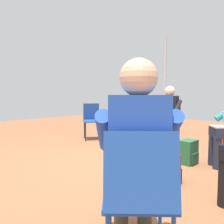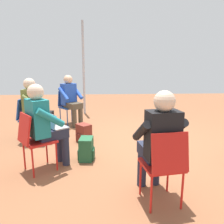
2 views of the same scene
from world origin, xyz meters
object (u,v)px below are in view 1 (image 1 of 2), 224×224
at_px(chair_north, 170,120).
at_px(chair_southeast, 139,191).
at_px(person_in_blue, 136,149).
at_px(backpack_near_laptop_user, 169,168).
at_px(backpack_by_empty_chair, 188,153).
at_px(chair_northwest, 92,118).
at_px(person_in_black, 168,112).

height_order(chair_north, chair_southeast, same).
relative_size(person_in_blue, backpack_near_laptop_user, 3.44).
bearing_deg(backpack_by_empty_chair, backpack_near_laptop_user, -83.21).
xyz_separation_m(chair_northwest, backpack_by_empty_chair, (2.49, -0.38, -0.34)).
height_order(chair_southeast, person_in_black, person_in_black).
relative_size(person_in_black, backpack_by_empty_chair, 3.44).
relative_size(person_in_blue, backpack_by_empty_chair, 3.44).
relative_size(chair_north, backpack_near_laptop_user, 2.36).
bearing_deg(backpack_by_empty_chair, chair_northwest, 171.35).
xyz_separation_m(person_in_blue, backpack_near_laptop_user, (-0.40, 1.28, -0.54)).
xyz_separation_m(chair_southeast, person_in_black, (-1.46, 3.27, 0.20)).
relative_size(chair_northwest, backpack_near_laptop_user, 2.36).
height_order(backpack_near_laptop_user, backpack_by_empty_chair, same).
bearing_deg(person_in_black, backpack_by_empty_chair, 121.35).
xyz_separation_m(person_in_black, backpack_near_laptop_user, (0.96, -1.87, -0.54)).
relative_size(backpack_near_laptop_user, backpack_by_empty_chair, 1.00).
xyz_separation_m(chair_north, backpack_near_laptop_user, (0.98, -2.03, -0.34)).
bearing_deg(backpack_near_laptop_user, chair_northwest, 155.18).
bearing_deg(person_in_blue, chair_southeast, -90.00).
height_order(chair_north, backpack_near_laptop_user, chair_north).
xyz_separation_m(chair_north, backpack_by_empty_chair, (0.89, -1.22, -0.34)).
bearing_deg(backpack_near_laptop_user, backpack_by_empty_chair, 96.79).
bearing_deg(backpack_near_laptop_user, person_in_black, 117.21).
bearing_deg(backpack_near_laptop_user, person_in_blue, -72.75).
bearing_deg(chair_northwest, chair_southeast, 87.41).
distance_m(chair_southeast, person_in_blue, 0.26).
bearing_deg(chair_northwest, person_in_black, 149.90).
bearing_deg(chair_north, backpack_by_empty_chair, 118.05).
height_order(chair_northwest, person_in_blue, person_in_blue).
xyz_separation_m(chair_northwest, person_in_blue, (2.99, -2.47, 0.20)).
bearing_deg(person_in_blue, backpack_by_empty_chair, 63.68).
bearing_deg(person_in_blue, chair_northwest, 100.78).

